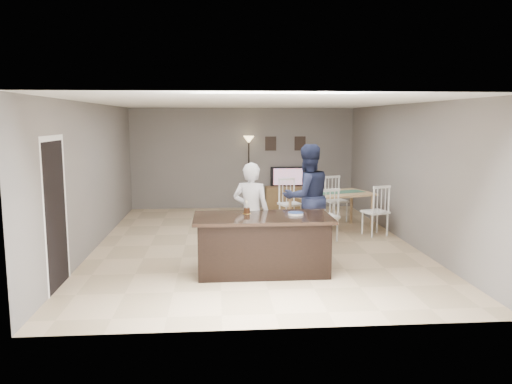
{
  "coord_description": "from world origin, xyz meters",
  "views": [
    {
      "loc": [
        -0.71,
        -9.44,
        2.4
      ],
      "look_at": [
        0.02,
        -0.3,
        1.06
      ],
      "focal_mm": 35.0,
      "sensor_mm": 36.0,
      "label": 1
    }
  ],
  "objects": [
    {
      "name": "television",
      "position": [
        1.2,
        3.84,
        0.86
      ],
      "size": [
        0.91,
        0.12,
        0.53
      ],
      "primitive_type": "imported",
      "rotation": [
        0.0,
        0.0,
        3.14
      ],
      "color": "black",
      "rests_on": "tv_console"
    },
    {
      "name": "plate_stack",
      "position": [
        0.53,
        -1.75,
        0.92
      ],
      "size": [
        0.25,
        0.25,
        0.04
      ],
      "color": "white",
      "rests_on": "kitchen_island"
    },
    {
      "name": "doorway",
      "position": [
        -2.99,
        -2.3,
        1.26
      ],
      "size": [
        0.0,
        2.1,
        2.65
      ],
      "color": "black",
      "rests_on": "floor"
    },
    {
      "name": "tv_screen_glow",
      "position": [
        1.2,
        3.76,
        0.87
      ],
      "size": [
        0.78,
        0.0,
        0.78
      ],
      "primitive_type": "plane",
      "rotation": [
        1.57,
        0.0,
        3.14
      ],
      "color": "#E75619",
      "rests_on": "tv_console"
    },
    {
      "name": "man",
      "position": [
        0.95,
        -0.45,
        0.98
      ],
      "size": [
        1.12,
        0.99,
        1.95
      ],
      "primitive_type": "imported",
      "rotation": [
        0.0,
        0.0,
        3.44
      ],
      "color": "#1A1F39",
      "rests_on": "floor"
    },
    {
      "name": "room_shell",
      "position": [
        0.0,
        0.0,
        1.68
      ],
      "size": [
        8.0,
        8.0,
        8.0
      ],
      "color": "slate",
      "rests_on": "floor"
    },
    {
      "name": "picture_frames",
      "position": [
        1.15,
        3.98,
        1.75
      ],
      "size": [
        1.1,
        0.02,
        0.38
      ],
      "color": "black",
      "rests_on": "room_shell"
    },
    {
      "name": "dining_table",
      "position": [
        1.76,
        1.06,
        0.68
      ],
      "size": [
        2.19,
        2.39,
        1.07
      ],
      "rotation": [
        0.0,
        0.0,
        0.31
      ],
      "color": "tan",
      "rests_on": "floor"
    },
    {
      "name": "tv_console",
      "position": [
        1.2,
        3.77,
        0.3
      ],
      "size": [
        1.2,
        0.4,
        0.6
      ],
      "primitive_type": "cube",
      "color": "brown",
      "rests_on": "floor"
    },
    {
      "name": "woman",
      "position": [
        -0.14,
        -1.25,
        0.85
      ],
      "size": [
        0.72,
        0.58,
        1.7
      ],
      "primitive_type": "imported",
      "rotation": [
        0.0,
        0.0,
        2.82
      ],
      "color": "silver",
      "rests_on": "floor"
    },
    {
      "name": "birthday_cake",
      "position": [
        -0.23,
        -1.59,
        0.95
      ],
      "size": [
        0.13,
        0.13,
        0.21
      ],
      "color": "gold",
      "rests_on": "kitchen_island"
    },
    {
      "name": "kitchen_island",
      "position": [
        0.0,
        -1.8,
        0.45
      ],
      "size": [
        2.15,
        1.1,
        0.9
      ],
      "color": "black",
      "rests_on": "floor"
    },
    {
      "name": "floor_lamp",
      "position": [
        0.15,
        3.79,
        1.52
      ],
      "size": [
        0.29,
        0.29,
        1.96
      ],
      "color": "black",
      "rests_on": "floor"
    },
    {
      "name": "floor",
      "position": [
        0.0,
        0.0,
        0.0
      ],
      "size": [
        8.0,
        8.0,
        0.0
      ],
      "primitive_type": "plane",
      "color": "tan",
      "rests_on": "ground"
    }
  ]
}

